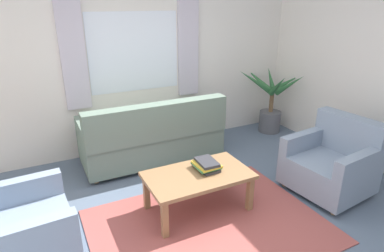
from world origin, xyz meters
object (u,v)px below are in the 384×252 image
Objects in this scene: couch at (153,137)px; potted_plant at (271,105)px; coffee_table at (198,178)px; armchair_left at (13,233)px; armchair_right at (332,163)px; book_stack_on_table at (207,165)px.

potted_plant is at bearing -175.43° from couch.
armchair_left is at bearing -178.18° from coffee_table.
potted_plant reaches higher than armchair_right.
armchair_left and armchair_right have the same top height.
coffee_table is at bearing -108.43° from armchair_right.
couch is at bearing -175.43° from potted_plant.
armchair_right is 1.90m from potted_plant.
armchair_left is at bearing 38.15° from couch.
book_stack_on_table is (0.15, -1.24, 0.12)m from couch.
armchair_left is (-1.72, -1.35, -0.01)m from couch.
couch is 1.26m from book_stack_on_table.
couch is 6.37× the size of book_stack_on_table.
armchair_right is at bearing -98.29° from armchair_left.
armchair_left is 3.35m from armchair_right.
armchair_right is 1.53m from book_stack_on_table.
couch is at bearing -141.49° from armchair_right.
coffee_table is at bearing -159.40° from book_stack_on_table.
coffee_table is 3.69× the size of book_stack_on_table.
potted_plant is (0.56, 1.82, 0.12)m from armchair_right.
armchair_right is (3.34, -0.29, 0.00)m from armchair_left.
couch is at bearing 91.05° from coffee_table.
armchair_right is at bearing -107.19° from potted_plant.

